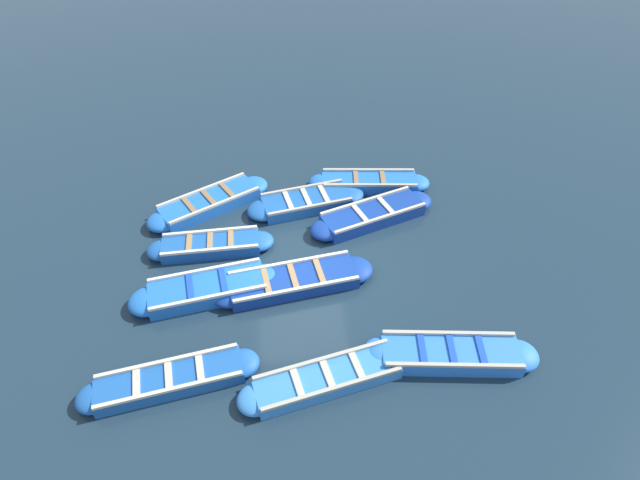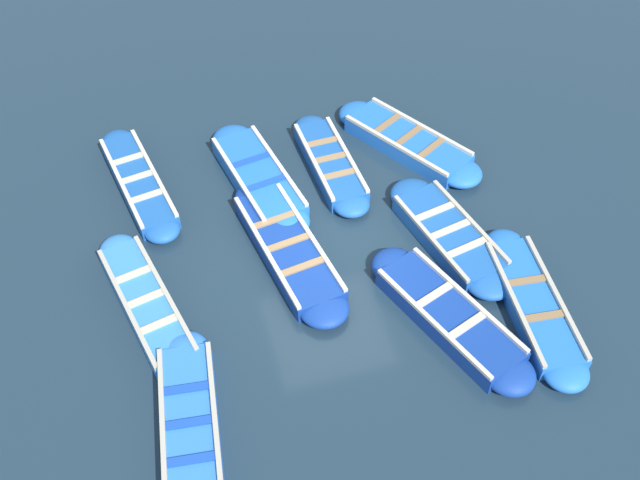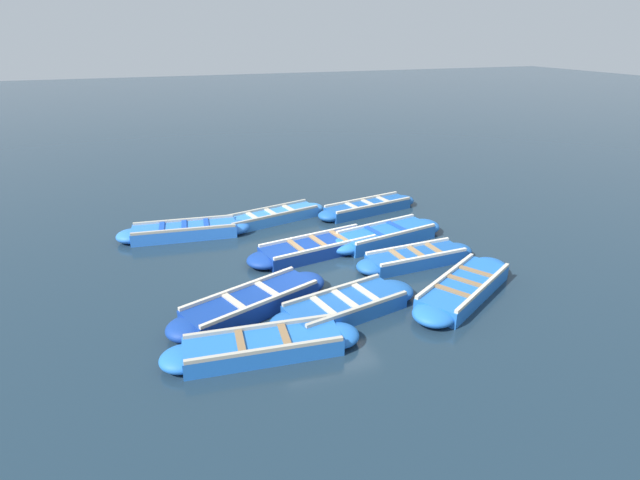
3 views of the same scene
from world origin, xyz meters
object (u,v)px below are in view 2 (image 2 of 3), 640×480
boat_alongside (449,235)px  boat_near_quay (259,178)px  boat_end_of_row (408,142)px  boat_stern_in (533,304)px  boat_outer_right (330,164)px  boat_mid_row (288,249)px  boat_centre (139,183)px  boat_broadside (147,304)px  boat_inner_gap (190,429)px  boat_outer_left (449,317)px

boat_alongside → boat_near_quay: bearing=-39.1°
boat_end_of_row → boat_near_quay: bearing=3.5°
boat_stern_in → boat_outer_right: (2.41, -4.59, -0.00)m
boat_mid_row → boat_centre: size_ratio=1.10×
boat_centre → boat_stern_in: bearing=141.2°
boat_mid_row → boat_outer_right: size_ratio=1.24×
boat_end_of_row → boat_broadside: size_ratio=0.96×
boat_broadside → boat_inner_gap: size_ratio=1.00×
boat_alongside → boat_end_of_row: size_ratio=0.98×
boat_outer_left → boat_centre: 6.93m
boat_near_quay → boat_broadside: size_ratio=1.00×
boat_near_quay → boat_centre: (2.41, -0.58, -0.02)m
boat_stern_in → boat_inner_gap: bearing=6.5°
boat_mid_row → boat_near_quay: bearing=-87.2°
boat_stern_in → boat_mid_row: boat_mid_row is taller
boat_stern_in → boat_alongside: boat_alongside is taller
boat_outer_right → boat_centre: (3.97, -0.53, 0.00)m
boat_mid_row → boat_inner_gap: size_ratio=1.08×
boat_stern_in → boat_outer_right: 5.18m
boat_outer_left → boat_stern_in: (-1.56, 0.15, -0.02)m
boat_stern_in → boat_centre: 8.18m
boat_stern_in → boat_alongside: 2.12m
boat_alongside → boat_mid_row: boat_mid_row is taller
boat_outer_left → boat_stern_in: 1.57m
boat_near_quay → boat_centre: bearing=-13.5°
boat_outer_left → boat_mid_row: bearing=-45.4°
boat_broadside → boat_outer_right: (-4.22, -2.66, 0.01)m
boat_near_quay → boat_mid_row: boat_near_quay is taller
boat_near_quay → boat_outer_left: bearing=118.7°
boat_broadside → boat_outer_left: bearing=160.6°
boat_outer_left → boat_broadside: size_ratio=1.01×
boat_alongside → boat_mid_row: (3.08, -0.53, 0.00)m
boat_mid_row → boat_outer_left: bearing=134.6°
boat_inner_gap → boat_outer_left: bearing=-169.6°
boat_outer_left → boat_outer_right: 4.52m
boat_alongside → boat_end_of_row: bearing=-94.1°
boat_broadside → boat_end_of_row: bearing=-154.9°
boat_mid_row → boat_inner_gap: bearing=53.1°
boat_outer_left → boat_mid_row: boat_outer_left is taller
boat_broadside → boat_centre: size_ratio=1.02×
boat_broadside → boat_centre: 3.20m
boat_mid_row → boat_inner_gap: (2.42, 3.21, 0.01)m
boat_outer_left → boat_near_quay: size_ratio=1.01×
boat_near_quay → boat_outer_right: (-1.56, -0.04, -0.02)m
boat_end_of_row → boat_outer_left: bearing=78.1°
boat_outer_right → boat_inner_gap: (3.88, 5.31, 0.01)m
boat_outer_left → boat_stern_in: bearing=174.6°
boat_mid_row → boat_alongside: bearing=170.3°
boat_mid_row → boat_centre: 3.64m
boat_outer_right → boat_inner_gap: boat_inner_gap is taller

